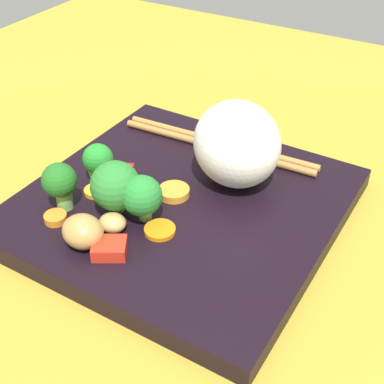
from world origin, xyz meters
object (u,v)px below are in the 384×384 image
Objects in this scene: carrot_slice_3 at (160,230)px; chopstick_pair at (218,145)px; broccoli_floret_2 at (60,182)px; square_plate at (182,206)px; rice_mound at (237,144)px.

carrot_slice_3 is 15.51cm from chopstick_pair.
carrot_slice_3 is (1.47, -9.90, -2.62)cm from broccoli_floret_2.
square_plate is at bearing -52.89° from broccoli_floret_2.
chopstick_pair is (10.01, 1.29, 1.38)cm from square_plate.
chopstick_pair is at bearing 43.18° from rice_mound.
carrot_slice_3 is at bearing 168.35° from rice_mound.
square_plate is at bearing 9.42° from carrot_slice_3.
rice_mound is 0.40× the size of chopstick_pair.
broccoli_floret_2 is (-6.82, 9.01, 3.82)cm from square_plate.
rice_mound is 3.24× the size of carrot_slice_3.
chopstick_pair is at bearing 7.36° from square_plate.
chopstick_pair is (15.36, 2.18, 0.17)cm from carrot_slice_3.
rice_mound is 1.91× the size of broccoli_floret_2.
square_plate is 1.26× the size of chopstick_pair.
square_plate is 11.93cm from broccoli_floret_2.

